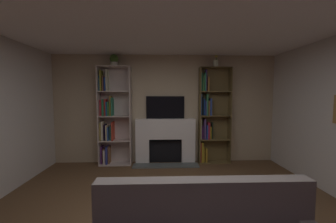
# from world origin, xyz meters

# --- Properties ---
(wall_back_accent) EXTENTS (5.43, 0.06, 2.59)m
(wall_back_accent) POSITION_xyz_m (0.00, 2.73, 1.29)
(wall_back_accent) COLOR tan
(wall_back_accent) RESTS_ON ground_plane
(ceiling) EXTENTS (5.43, 5.52, 0.06)m
(ceiling) POSITION_xyz_m (0.00, 0.00, 2.62)
(ceiling) COLOR white
(ceiling) RESTS_ON wall_back_accent
(fireplace) EXTENTS (1.51, 0.51, 1.07)m
(fireplace) POSITION_xyz_m (0.00, 2.59, 0.56)
(fireplace) COLOR white
(fireplace) RESTS_ON ground_plane
(tv) EXTENTS (0.91, 0.06, 0.54)m
(tv) POSITION_xyz_m (0.00, 2.67, 1.34)
(tv) COLOR black
(tv) RESTS_ON fireplace
(bookshelf_left) EXTENTS (0.74, 0.33, 2.29)m
(bookshelf_left) POSITION_xyz_m (-1.28, 2.58, 1.09)
(bookshelf_left) COLOR beige
(bookshelf_left) RESTS_ON ground_plane
(bookshelf_right) EXTENTS (0.74, 0.27, 2.29)m
(bookshelf_right) POSITION_xyz_m (1.08, 2.60, 1.11)
(bookshelf_right) COLOR brown
(bookshelf_right) RESTS_ON ground_plane
(potted_plant) EXTENTS (0.19, 0.19, 0.27)m
(potted_plant) POSITION_xyz_m (-1.18, 2.55, 2.43)
(potted_plant) COLOR beige
(potted_plant) RESTS_ON bookshelf_left
(vase_with_flowers) EXTENTS (0.11, 0.11, 0.28)m
(vase_with_flowers) POSITION_xyz_m (1.18, 2.55, 2.40)
(vase_with_flowers) COLOR beige
(vase_with_flowers) RESTS_ON bookshelf_right
(coffee_table) EXTENTS (0.77, 0.46, 0.36)m
(coffee_table) POSITION_xyz_m (0.24, -0.23, 0.31)
(coffee_table) COLOR brown
(coffee_table) RESTS_ON ground_plane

